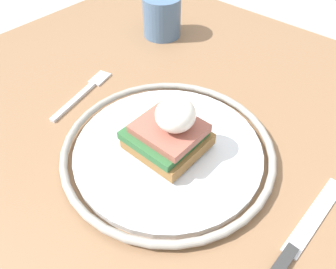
{
  "coord_description": "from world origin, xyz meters",
  "views": [
    {
      "loc": [
        0.18,
        -0.23,
        1.08
      ],
      "look_at": [
        -0.01,
        -0.02,
        0.79
      ],
      "focal_mm": 35.0,
      "sensor_mm": 36.0,
      "label": 1
    }
  ],
  "objects_px": {
    "sandwich": "(169,130)",
    "cup": "(162,16)",
    "plate": "(168,149)",
    "knife": "(293,248)",
    "fork": "(84,92)"
  },
  "relations": [
    {
      "from": "sandwich",
      "to": "cup",
      "type": "height_order",
      "value": "sandwich"
    },
    {
      "from": "plate",
      "to": "cup",
      "type": "distance_m",
      "value": 0.32
    },
    {
      "from": "sandwich",
      "to": "fork",
      "type": "relative_size",
      "value": 0.65
    },
    {
      "from": "sandwich",
      "to": "plate",
      "type": "bearing_deg",
      "value": 168.07
    },
    {
      "from": "knife",
      "to": "plate",
      "type": "bearing_deg",
      "value": 175.27
    },
    {
      "from": "sandwich",
      "to": "knife",
      "type": "height_order",
      "value": "sandwich"
    },
    {
      "from": "knife",
      "to": "cup",
      "type": "distance_m",
      "value": 0.48
    },
    {
      "from": "knife",
      "to": "cup",
      "type": "height_order",
      "value": "cup"
    },
    {
      "from": "plate",
      "to": "cup",
      "type": "xyz_separation_m",
      "value": [
        -0.22,
        0.23,
        0.03
      ]
    },
    {
      "from": "sandwich",
      "to": "cup",
      "type": "relative_size",
      "value": 1.18
    },
    {
      "from": "sandwich",
      "to": "fork",
      "type": "height_order",
      "value": "sandwich"
    },
    {
      "from": "plate",
      "to": "sandwich",
      "type": "distance_m",
      "value": 0.04
    },
    {
      "from": "sandwich",
      "to": "fork",
      "type": "xyz_separation_m",
      "value": [
        -0.19,
        0.01,
        -0.04
      ]
    },
    {
      "from": "sandwich",
      "to": "cup",
      "type": "xyz_separation_m",
      "value": [
        -0.22,
        0.23,
        -0.0
      ]
    },
    {
      "from": "plate",
      "to": "cup",
      "type": "bearing_deg",
      "value": 133.29
    }
  ]
}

